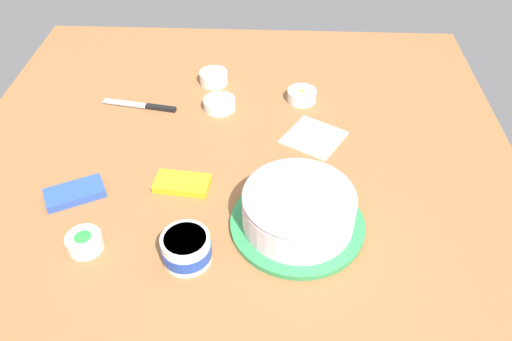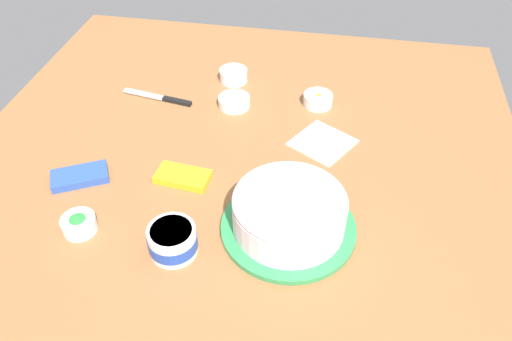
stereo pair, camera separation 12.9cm
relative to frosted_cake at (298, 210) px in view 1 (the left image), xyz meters
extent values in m
plane|color=#936038|center=(-0.16, 0.23, -0.05)|extent=(1.54, 1.54, 0.00)
cylinder|color=#339351|center=(0.00, 0.00, -0.05)|extent=(0.32, 0.32, 0.01)
cylinder|color=#DBB77A|center=(0.00, 0.00, -0.01)|extent=(0.24, 0.24, 0.06)
cylinder|color=white|center=(0.00, 0.00, 0.00)|extent=(0.26, 0.26, 0.07)
ellipsoid|color=white|center=(0.00, 0.00, 0.04)|extent=(0.26, 0.26, 0.04)
cylinder|color=white|center=(-0.25, -0.11, -0.02)|extent=(0.11, 0.11, 0.07)
cylinder|color=#2347B2|center=(-0.25, -0.11, -0.02)|extent=(0.11, 0.11, 0.03)
cylinder|color=white|center=(-0.25, -0.11, 0.01)|extent=(0.09, 0.09, 0.01)
cube|color=silver|center=(-0.53, 0.48, -0.05)|extent=(0.14, 0.05, 0.00)
cube|color=black|center=(-0.41, 0.46, -0.05)|extent=(0.10, 0.03, 0.01)
cylinder|color=white|center=(-0.26, 0.62, -0.03)|extent=(0.09, 0.09, 0.04)
cylinder|color=#B251C6|center=(-0.26, 0.62, -0.03)|extent=(0.08, 0.08, 0.01)
ellipsoid|color=#B251C6|center=(-0.26, 0.62, -0.02)|extent=(0.06, 0.06, 0.02)
cylinder|color=white|center=(0.02, 0.53, -0.04)|extent=(0.09, 0.09, 0.04)
cylinder|color=yellow|center=(0.02, 0.53, -0.03)|extent=(0.08, 0.08, 0.01)
ellipsoid|color=yellow|center=(0.02, 0.53, -0.03)|extent=(0.06, 0.06, 0.02)
cylinder|color=white|center=(-0.23, 0.47, -0.04)|extent=(0.10, 0.10, 0.03)
cylinder|color=blue|center=(-0.23, 0.47, -0.04)|extent=(0.08, 0.08, 0.01)
ellipsoid|color=blue|center=(-0.23, 0.47, -0.03)|extent=(0.07, 0.07, 0.02)
cylinder|color=white|center=(-0.48, -0.09, -0.04)|extent=(0.08, 0.08, 0.04)
cylinder|color=green|center=(-0.48, -0.09, -0.03)|extent=(0.07, 0.07, 0.01)
ellipsoid|color=green|center=(-0.48, -0.09, -0.02)|extent=(0.06, 0.06, 0.02)
cube|color=yellow|center=(-0.29, 0.12, -0.05)|extent=(0.15, 0.09, 0.02)
cube|color=#2D51B2|center=(-0.56, 0.07, -0.04)|extent=(0.16, 0.13, 0.02)
cube|color=white|center=(0.05, 0.34, -0.05)|extent=(0.21, 0.21, 0.01)
camera|label=1|loc=(-0.06, -0.81, 0.85)|focal=35.39mm
camera|label=2|loc=(0.07, -0.79, 0.85)|focal=35.39mm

